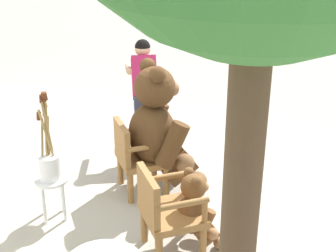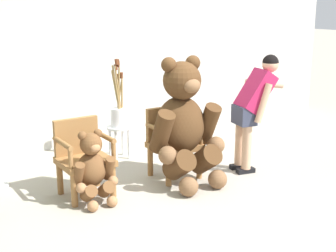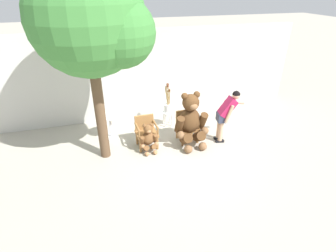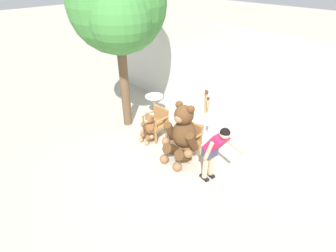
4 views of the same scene
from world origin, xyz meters
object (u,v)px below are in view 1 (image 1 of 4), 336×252
at_px(teddy_bear_small, 195,211).
at_px(white_stool, 52,188).
at_px(wooden_chair_left, 166,210).
at_px(person_visitor, 145,88).
at_px(wooden_chair_right, 137,155).
at_px(teddy_bear_large, 159,129).
at_px(brush_bucket, 49,160).

bearing_deg(teddy_bear_small, white_stool, 54.67).
relative_size(wooden_chair_left, person_visitor, 0.57).
relative_size(wooden_chair_left, wooden_chair_right, 1.00).
distance_m(teddy_bear_large, person_visitor, 1.01).
bearing_deg(white_stool, teddy_bear_small, -125.33).
bearing_deg(wooden_chair_right, white_stool, 105.96).
relative_size(wooden_chair_left, teddy_bear_small, 1.06).
bearing_deg(brush_bucket, teddy_bear_large, -77.08).
relative_size(teddy_bear_small, brush_bucket, 0.86).
distance_m(wooden_chair_right, person_visitor, 1.15).
height_order(wooden_chair_left, wooden_chair_right, same).
height_order(wooden_chair_right, teddy_bear_large, teddy_bear_large).
xyz_separation_m(wooden_chair_right, white_stool, (-0.28, 0.97, -0.11)).
bearing_deg(brush_bucket, wooden_chair_left, -132.76).
bearing_deg(wooden_chair_left, white_stool, 47.31).
bearing_deg(white_stool, teddy_bear_large, -77.03).
height_order(teddy_bear_small, white_stool, teddy_bear_small).
bearing_deg(teddy_bear_small, teddy_bear_large, 1.06).
distance_m(person_visitor, white_stool, 1.92).
height_order(teddy_bear_small, person_visitor, person_visitor).
xyz_separation_m(wooden_chair_left, teddy_bear_small, (0.00, -0.29, -0.06)).
bearing_deg(teddy_bear_small, wooden_chair_left, 90.96).
height_order(wooden_chair_right, person_visitor, person_visitor).
distance_m(teddy_bear_small, person_visitor, 2.23).
bearing_deg(teddy_bear_large, wooden_chair_right, 91.46).
bearing_deg(wooden_chair_left, wooden_chair_right, -0.00).
relative_size(teddy_bear_large, person_visitor, 1.02).
distance_m(white_stool, brush_bucket, 0.32).
distance_m(wooden_chair_left, teddy_bear_small, 0.29).
distance_m(wooden_chair_left, brush_bucket, 1.34).
distance_m(wooden_chair_right, teddy_bear_large, 0.39).
relative_size(wooden_chair_right, person_visitor, 0.57).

